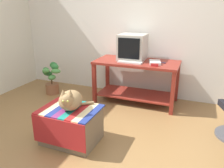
# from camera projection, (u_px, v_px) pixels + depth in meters

# --- Properties ---
(ground_plane) EXTENTS (14.00, 14.00, 0.00)m
(ground_plane) POSITION_uv_depth(u_px,v_px,m) (85.00, 148.00, 2.76)
(ground_plane) COLOR olive
(back_wall) EXTENTS (8.00, 0.10, 2.60)m
(back_wall) POSITION_uv_depth(u_px,v_px,m) (136.00, 25.00, 4.14)
(back_wall) COLOR silver
(back_wall) RESTS_ON ground_plane
(desk) EXTENTS (1.42, 0.69, 0.74)m
(desk) POSITION_uv_depth(u_px,v_px,m) (136.00, 74.00, 3.95)
(desk) COLOR maroon
(desk) RESTS_ON ground_plane
(tv_monitor) EXTENTS (0.45, 0.44, 0.43)m
(tv_monitor) POSITION_uv_depth(u_px,v_px,m) (132.00, 47.00, 3.92)
(tv_monitor) COLOR #BCB7A8
(tv_monitor) RESTS_ON desk
(keyboard) EXTENTS (0.40, 0.16, 0.02)m
(keyboard) POSITION_uv_depth(u_px,v_px,m) (130.00, 62.00, 3.76)
(keyboard) COLOR beige
(keyboard) RESTS_ON desk
(book) EXTENTS (0.23, 0.29, 0.04)m
(book) POSITION_uv_depth(u_px,v_px,m) (155.00, 62.00, 3.71)
(book) COLOR white
(book) RESTS_ON desk
(ottoman_with_blanket) EXTENTS (0.70, 0.55, 0.45)m
(ottoman_with_blanket) POSITION_uv_depth(u_px,v_px,m) (71.00, 125.00, 2.84)
(ottoman_with_blanket) COLOR #7A664C
(ottoman_with_blanket) RESTS_ON ground_plane
(cat) EXTENTS (0.39, 0.46, 0.30)m
(cat) POSITION_uv_depth(u_px,v_px,m) (70.00, 100.00, 2.72)
(cat) COLOR #9E7A4C
(cat) RESTS_ON ottoman_with_blanket
(potted_plant) EXTENTS (0.42, 0.33, 0.60)m
(potted_plant) POSITION_uv_depth(u_px,v_px,m) (52.00, 79.00, 4.39)
(potted_plant) COLOR brown
(potted_plant) RESTS_ON ground_plane
(stapler) EXTENTS (0.11, 0.04, 0.04)m
(stapler) POSITION_uv_depth(u_px,v_px,m) (155.00, 65.00, 3.54)
(stapler) COLOR #A31E1E
(stapler) RESTS_ON desk
(pen) EXTENTS (0.13, 0.06, 0.01)m
(pen) POSITION_uv_depth(u_px,v_px,m) (162.00, 62.00, 3.78)
(pen) COLOR #2351B2
(pen) RESTS_ON desk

